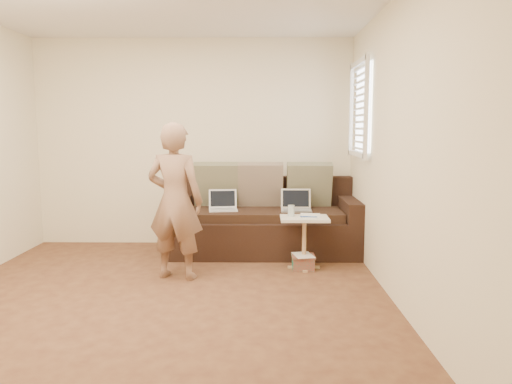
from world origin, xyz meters
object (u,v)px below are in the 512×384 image
at_px(side_table, 304,243).
at_px(person, 175,201).
at_px(sofa, 265,217).
at_px(laptop_silver, 296,211).
at_px(laptop_white, 223,210).
at_px(striped_box, 303,262).
at_px(drinking_glass, 291,211).

bearing_deg(side_table, person, -165.20).
distance_m(sofa, laptop_silver, 0.40).
bearing_deg(person, laptop_white, -100.37).
height_order(laptop_silver, striped_box, laptop_silver).
relative_size(sofa, laptop_silver, 6.21).
bearing_deg(side_table, laptop_silver, 94.29).
height_order(laptop_silver, side_table, laptop_silver).
height_order(side_table, striped_box, side_table).
xyz_separation_m(sofa, person, (-0.89, -1.03, 0.35)).
distance_m(laptop_silver, striped_box, 0.75).
xyz_separation_m(drinking_glass, striped_box, (0.13, -0.08, -0.54)).
height_order(sofa, striped_box, sofa).
xyz_separation_m(person, side_table, (1.30, 0.34, -0.50)).
relative_size(person, drinking_glass, 12.92).
distance_m(laptop_white, drinking_glass, 0.96).
bearing_deg(laptop_white, sofa, 1.96).
xyz_separation_m(side_table, drinking_glass, (-0.14, 0.05, 0.34)).
relative_size(laptop_white, side_table, 0.60).
height_order(sofa, side_table, sofa).
relative_size(side_table, striped_box, 2.28).
relative_size(laptop_silver, laptop_white, 1.07).
bearing_deg(person, laptop_silver, -131.64).
relative_size(sofa, side_table, 3.96).
bearing_deg(person, sofa, -118.53).
bearing_deg(striped_box, laptop_silver, 93.12).
relative_size(laptop_white, drinking_glass, 2.77).
bearing_deg(drinking_glass, sofa, 113.33).
height_order(laptop_white, striped_box, laptop_white).
relative_size(sofa, person, 1.42).
bearing_deg(sofa, laptop_silver, -16.66).
distance_m(sofa, drinking_glass, 0.72).
bearing_deg(striped_box, drinking_glass, 149.10).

